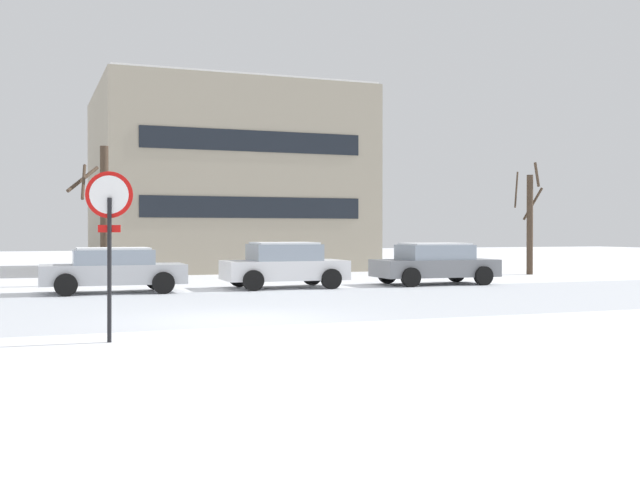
% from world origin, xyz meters
% --- Properties ---
extents(ground_plane, '(120.00, 120.00, 0.00)m').
position_xyz_m(ground_plane, '(0.00, 0.00, 0.00)').
color(ground_plane, white).
extents(road_surface, '(80.00, 8.52, 0.00)m').
position_xyz_m(road_surface, '(0.00, 3.26, 0.00)').
color(road_surface, silver).
rests_on(road_surface, ground).
extents(stop_sign, '(0.74, 0.20, 2.78)m').
position_xyz_m(stop_sign, '(-2.74, -2.27, 1.95)').
color(stop_sign, black).
rests_on(stop_sign, ground).
extents(parked_car_silver, '(4.17, 2.07, 1.33)m').
position_xyz_m(parked_car_silver, '(-1.62, 8.23, 0.69)').
color(parked_car_silver, silver).
rests_on(parked_car_silver, ground).
extents(parked_car_white, '(3.91, 2.23, 1.46)m').
position_xyz_m(parked_car_white, '(3.69, 8.35, 0.74)').
color(parked_car_white, white).
rests_on(parked_car_white, ground).
extents(parked_car_gray, '(4.18, 2.19, 1.41)m').
position_xyz_m(parked_car_gray, '(9.00, 8.12, 0.72)').
color(parked_car_gray, slate).
rests_on(parked_car_gray, ground).
extents(tree_far_mid, '(1.97, 1.85, 4.66)m').
position_xyz_m(tree_far_mid, '(-1.63, 11.70, 2.49)').
color(tree_far_mid, '#423326').
rests_on(tree_far_mid, ground).
extents(tree_far_right, '(1.44, 1.31, 4.67)m').
position_xyz_m(tree_far_right, '(15.74, 12.12, 2.27)').
color(tree_far_right, '#423326').
rests_on(tree_far_right, ground).
extents(building_far_left, '(12.03, 11.18, 8.56)m').
position_xyz_m(building_far_left, '(5.04, 22.21, 4.28)').
color(building_far_left, '#9E937F').
rests_on(building_far_left, ground).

